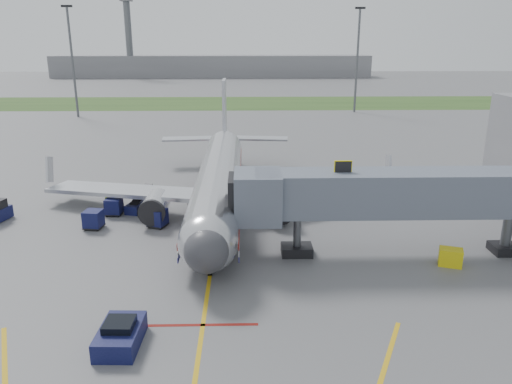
{
  "coord_description": "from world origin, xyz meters",
  "views": [
    {
      "loc": [
        2.33,
        -27.65,
        14.93
      ],
      "look_at": [
        3.2,
        9.84,
        3.2
      ],
      "focal_mm": 35.0,
      "sensor_mm": 36.0,
      "label": 1
    }
  ],
  "objects_px": {
    "airliner": "(219,180)",
    "ramp_worker": "(108,201)",
    "pushback_tug": "(120,335)",
    "belt_loader": "(139,205)"
  },
  "relations": [
    {
      "from": "airliner",
      "to": "ramp_worker",
      "type": "relative_size",
      "value": 21.17
    },
    {
      "from": "pushback_tug",
      "to": "ramp_worker",
      "type": "relative_size",
      "value": 1.99
    },
    {
      "from": "pushback_tug",
      "to": "ramp_worker",
      "type": "xyz_separation_m",
      "value": [
        -5.94,
        20.67,
        0.27
      ]
    },
    {
      "from": "belt_loader",
      "to": "pushback_tug",
      "type": "bearing_deg",
      "value": -81.19
    },
    {
      "from": "airliner",
      "to": "belt_loader",
      "type": "distance_m",
      "value": 7.54
    },
    {
      "from": "ramp_worker",
      "to": "airliner",
      "type": "bearing_deg",
      "value": -17.71
    },
    {
      "from": "belt_loader",
      "to": "ramp_worker",
      "type": "height_order",
      "value": "belt_loader"
    },
    {
      "from": "airliner",
      "to": "pushback_tug",
      "type": "distance_m",
      "value": 21.45
    },
    {
      "from": "pushback_tug",
      "to": "airliner",
      "type": "bearing_deg",
      "value": 79.19
    },
    {
      "from": "pushback_tug",
      "to": "ramp_worker",
      "type": "distance_m",
      "value": 21.5
    }
  ]
}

